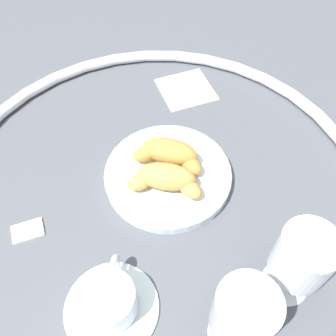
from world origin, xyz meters
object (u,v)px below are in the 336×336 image
Objects in this scene: juice_glass_left at (244,314)px; sugar_packet at (27,230)px; coffee_cup_near at (110,302)px; juice_glass_right at (303,258)px; folded_napkin at (186,89)px; croissant_small at (166,179)px; croissant_large at (169,153)px; pastry_plate at (168,174)px.

sugar_packet is (0.30, -0.19, -0.09)m from juice_glass_left.
coffee_cup_near reaches higher than sugar_packet.
juice_glass_right is (-0.09, -0.06, -0.00)m from juice_glass_left.
sugar_packet reaches higher than folded_napkin.
croissant_small reaches higher than folded_napkin.
croissant_small reaches higher than coffee_cup_near.
croissant_large is 0.91× the size of juice_glass_right.
juice_glass_right reaches higher than folded_napkin.
sugar_packet is (0.24, 0.09, -0.01)m from pastry_plate.
juice_glass_right is (-0.15, 0.21, 0.08)m from pastry_plate.
juice_glass_left reaches higher than pastry_plate.
croissant_small is 2.65× the size of sugar_packet.
pastry_plate is 1.67× the size of coffee_cup_near.
coffee_cup_near is 0.19m from sugar_packet.
croissant_large is 0.27m from sugar_packet.
sugar_packet is at bearing 13.40° from croissant_small.
juice_glass_left is 2.80× the size of sugar_packet.
pastry_plate is 1.62× the size of juice_glass_right.
juice_glass_left is (-0.06, 0.27, 0.08)m from pastry_plate.
sugar_packet is at bearing -44.61° from coffee_cup_near.
croissant_large is 0.27m from coffee_cup_near.
coffee_cup_near is at bearing 2.45° from juice_glass_right.
pastry_plate is 1.62× the size of juice_glass_left.
croissant_large is at bearing -113.51° from coffee_cup_near.
coffee_cup_near is 0.97× the size of juice_glass_left.
juice_glass_left is 0.11m from juice_glass_right.
croissant_small is at bearing 77.61° from pastry_plate.
juice_glass_right reaches higher than pastry_plate.
croissant_small is at bearing 78.32° from croissant_large.
pastry_plate reaches higher than sugar_packet.
juice_glass_right is 0.46m from folded_napkin.
pastry_plate is at bearing -53.57° from juice_glass_right.
croissant_small is 0.21m from coffee_cup_near.
coffee_cup_near is at bearing 65.22° from pastry_plate.
juice_glass_right is (-0.16, 0.18, 0.05)m from croissant_small.
croissant_large is 0.96× the size of croissant_small.
pastry_plate is at bearing -102.39° from croissant_small.
juice_glass_left is 0.37m from sugar_packet.
pastry_plate is at bearing -76.83° from juice_glass_left.
croissant_large reaches higher than sugar_packet.
folded_napkin is (-0.07, -0.26, -0.04)m from croissant_small.
juice_glass_left reaches higher than croissant_large.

